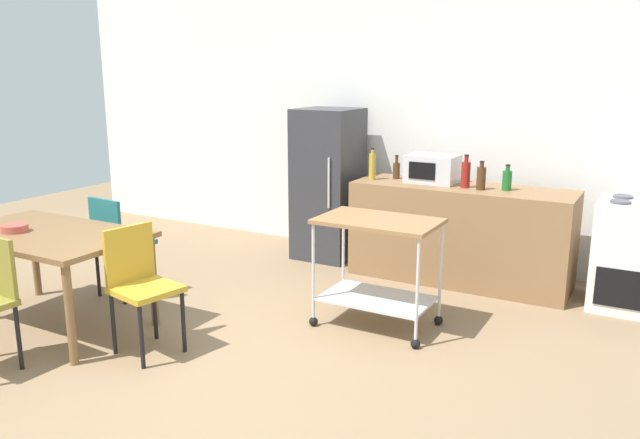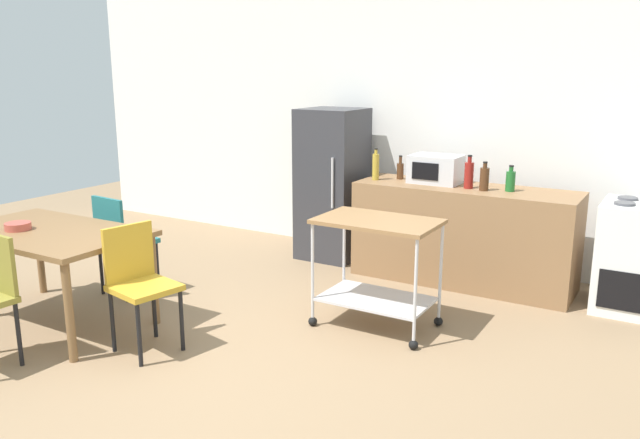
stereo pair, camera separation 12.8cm
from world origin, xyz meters
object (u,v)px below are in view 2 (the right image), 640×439
chair_teal (121,238)px  fruit_bowl (18,226)px  kitchen_cart (377,255)px  dining_table (48,240)px  chair_mustard (139,279)px  bottle_sesame_oil (469,175)px  microwave (436,169)px  bottle_olive_oil (400,170)px  bottle_sparkling_water (510,181)px  bottle_soda (376,166)px  stove_oven (638,258)px  refrigerator (332,184)px  bottle_hot_sauce (484,178)px

chair_teal → fruit_bowl: size_ratio=4.63×
chair_teal → kitchen_cart: chair_teal is taller
dining_table → chair_mustard: size_ratio=1.69×
bottle_sesame_oil → fruit_bowl: bottle_sesame_oil is taller
kitchen_cart → microwave: (-0.09, 1.42, 0.46)m
bottle_olive_oil → fruit_bowl: bearing=-125.0°
chair_mustard → bottle_sparkling_water: size_ratio=3.88×
bottle_soda → bottle_sparkling_water: size_ratio=1.33×
stove_oven → refrigerator: bearing=178.4°
chair_mustard → chair_teal: (-0.96, 0.71, 0.00)m
stove_oven → bottle_sesame_oil: bottle_sesame_oil is taller
chair_mustard → bottle_sesame_oil: bottle_sesame_oil is taller
dining_table → bottle_sparkling_water: size_ratio=6.55×
bottle_sesame_oil → fruit_bowl: bearing=-135.3°
stove_oven → microwave: bearing=178.6°
chair_teal → fruit_bowl: bearing=82.5°
bottle_sesame_oil → chair_mustard: bearing=-121.0°
microwave → kitchen_cart: bearing=-86.5°
refrigerator → bottle_sesame_oil: (1.49, -0.15, 0.25)m
bottle_hot_sauce → fruit_bowl: size_ratio=1.33×
kitchen_cart → chair_teal: bearing=-167.2°
bottle_soda → microwave: (0.55, 0.14, -0.00)m
stove_oven → refrigerator: refrigerator is taller
bottle_sesame_oil → bottle_soda: bearing=-178.1°
bottle_soda → bottle_olive_oil: (0.18, 0.17, -0.04)m
chair_mustard → kitchen_cart: size_ratio=0.98×
dining_table → refrigerator: 2.85m
microwave → chair_mustard: bearing=-113.8°
stove_oven → bottle_hot_sauce: size_ratio=3.60×
chair_mustard → bottle_hot_sauce: bottle_hot_sauce is taller
dining_table → stove_oven: 4.67m
bottle_soda → chair_teal: bearing=-131.4°
chair_teal → microwave: microwave is taller
chair_mustard → bottle_hot_sauce: 3.04m
chair_mustard → stove_oven: size_ratio=0.97×
bottle_sesame_oil → chair_teal: bearing=-143.8°
refrigerator → bottle_sesame_oil: refrigerator is taller
bottle_hot_sauce → dining_table: bearing=-136.3°
chair_mustard → chair_teal: size_ratio=1.00×
chair_mustard → chair_teal: 1.20m
bottle_soda → bottle_sesame_oil: (0.91, 0.03, -0.01)m
chair_teal → stove_oven: stove_oven is taller
refrigerator → fruit_bowl: 3.02m
refrigerator → bottle_olive_oil: bearing=-1.1°
bottle_olive_oil → bottle_sesame_oil: bottle_sesame_oil is taller
kitchen_cart → bottle_hot_sauce: (0.42, 1.28, 0.44)m
refrigerator → bottle_sesame_oil: bearing=-5.8°
microwave → dining_table: bearing=-128.6°
kitchen_cart → bottle_olive_oil: bearing=107.6°
stove_oven → refrigerator: (-2.90, 0.08, 0.32)m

